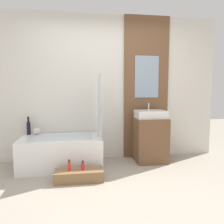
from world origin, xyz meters
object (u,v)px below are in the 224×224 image
at_px(bathtub, 62,152).
at_px(bottle_soap_primary, 69,166).
at_px(bottle_soap_secondary, 83,166).
at_px(vase_tall_dark, 29,127).
at_px(vase_round_light, 36,131).
at_px(sink, 150,114).
at_px(wooden_step_bench, 79,175).

distance_m(bathtub, bottle_soap_primary, 0.60).
bearing_deg(bottle_soap_secondary, bathtub, 120.08).
bearing_deg(vase_tall_dark, vase_round_light, -13.45).
bearing_deg(bottle_soap_secondary, vase_tall_dark, 136.23).
xyz_separation_m(vase_tall_dark, vase_round_light, (0.13, -0.03, -0.06)).
bearing_deg(sink, bottle_soap_secondary, -150.72).
relative_size(bottle_soap_primary, bottle_soap_secondary, 1.21).
relative_size(bathtub, vase_tall_dark, 4.16).
bearing_deg(vase_round_light, vase_tall_dark, 166.55).
height_order(bathtub, vase_tall_dark, vase_tall_dark).
distance_m(sink, vase_tall_dark, 2.12).
relative_size(wooden_step_bench, vase_tall_dark, 2.16).
xyz_separation_m(sink, vase_tall_dark, (-2.10, 0.19, -0.21)).
relative_size(vase_tall_dark, bottle_soap_primary, 2.03).
height_order(vase_round_light, bottle_soap_secondary, vase_round_light).
bearing_deg(bathtub, vase_round_light, 149.59).
distance_m(sink, bottle_soap_secondary, 1.51).
xyz_separation_m(bathtub, sink, (1.53, 0.09, 0.59)).
bearing_deg(bottle_soap_primary, vase_round_light, 125.01).
distance_m(vase_round_light, bottle_soap_secondary, 1.19).
height_order(vase_tall_dark, bottle_soap_secondary, vase_tall_dark).
bearing_deg(wooden_step_bench, sink, 28.28).
xyz_separation_m(wooden_step_bench, bottle_soap_secondary, (0.05, 0.00, 0.13)).
distance_m(bathtub, vase_tall_dark, 0.74).
xyz_separation_m(wooden_step_bench, bottle_soap_primary, (-0.13, 0.00, 0.15)).
bearing_deg(sink, bathtub, -176.46).
relative_size(bathtub, wooden_step_bench, 1.92).
relative_size(bathtub, vase_round_light, 10.32).
height_order(wooden_step_bench, vase_round_light, vase_round_light).
relative_size(vase_round_light, bottle_soap_secondary, 0.98).
height_order(vase_tall_dark, vase_round_light, vase_tall_dark).
bearing_deg(sink, bottle_soap_primary, -154.10).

